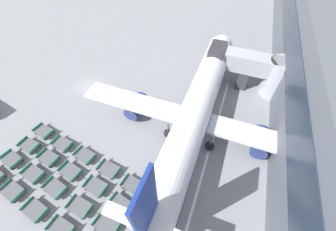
{
  "coord_description": "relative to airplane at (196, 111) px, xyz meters",
  "views": [
    {
      "loc": [
        21.96,
        -21.01,
        24.19
      ],
      "look_at": [
        15.99,
        -3.83,
        2.56
      ],
      "focal_mm": 22.0,
      "sensor_mm": 36.0,
      "label": 1
    }
  ],
  "objects": [
    {
      "name": "baggage_dolly_row_far_col_c",
      "position": [
        -12.08,
        -9.36,
        -3.08
      ],
      "size": [
        3.39,
        2.19,
        0.92
      ],
      "color": "#515459",
      "rests_on": "ground_plane"
    },
    {
      "name": "baggage_dolly_row_mid_b_col_b",
      "position": [
        -16.29,
        -11.21,
        -3.08
      ],
      "size": [
        3.39,
        2.16,
        0.92
      ],
      "color": "#515459",
      "rests_on": "ground_plane"
    },
    {
      "name": "baggage_dolly_row_mid_a_col_b",
      "position": [
        -16.61,
        -13.59,
        -3.08
      ],
      "size": [
        3.38,
        2.15,
        0.92
      ],
      "color": "#515459",
      "rests_on": "ground_plane"
    },
    {
      "name": "baggage_dolly_row_mid_b_col_a",
      "position": [
        -20.0,
        -10.53,
        -3.08
      ],
      "size": [
        3.36,
        2.02,
        0.92
      ],
      "color": "#515459",
      "rests_on": "ground_plane"
    },
    {
      "name": "baggage_dolly_row_far_col_f",
      "position": [
        -0.58,
        -11.45,
        -3.08
      ],
      "size": [
        3.38,
        2.14,
        0.92
      ],
      "color": "#515459",
      "rests_on": "ground_plane"
    },
    {
      "name": "baggage_dolly_row_mid_b_col_f",
      "position": [
        -0.99,
        -13.87,
        -3.08
      ],
      "size": [
        3.38,
        2.15,
        0.92
      ],
      "color": "#515459",
      "rests_on": "ground_plane"
    },
    {
      "name": "baggage_dolly_row_mid_a_col_c",
      "position": [
        -12.92,
        -14.18,
        -3.08
      ],
      "size": [
        3.39,
        2.21,
        0.92
      ],
      "color": "#515459",
      "rests_on": "ground_plane"
    },
    {
      "name": "baggage_dolly_row_mid_a_col_a",
      "position": [
        -20.59,
        -12.94,
        -3.08
      ],
      "size": [
        3.39,
        2.26,
        0.92
      ],
      "color": "#515459",
      "rests_on": "ground_plane"
    },
    {
      "name": "baggage_dolly_row_near_col_c",
      "position": [
        -13.38,
        -16.87,
        -3.08
      ],
      "size": [
        3.39,
        2.19,
        0.92
      ],
      "color": "#515459",
      "rests_on": "ground_plane"
    },
    {
      "name": "airplane",
      "position": [
        0.0,
        0.0,
        0.0
      ],
      "size": [
        32.73,
        36.67,
        13.18
      ],
      "color": "silver",
      "rests_on": "ground_plane"
    },
    {
      "name": "baggage_dolly_row_far_col_d",
      "position": [
        -8.2,
        -10.03,
        -3.08
      ],
      "size": [
        3.37,
        2.08,
        0.92
      ],
      "color": "#515459",
      "rests_on": "ground_plane"
    },
    {
      "name": "baggage_dolly_row_near_col_d",
      "position": [
        -9.56,
        -17.45,
        -3.08
      ],
      "size": [
        3.37,
        2.07,
        0.92
      ],
      "color": "#515459",
      "rests_on": "ground_plane"
    },
    {
      "name": "baggage_dolly_row_near_col_b",
      "position": [
        -17.3,
        -16.07,
        -3.08
      ],
      "size": [
        3.39,
        2.2,
        0.92
      ],
      "color": "#515459",
      "rests_on": "ground_plane"
    },
    {
      "name": "stand_guidance_stripe",
      "position": [
        2.86,
        -7.5,
        -3.56
      ],
      "size": [
        1.29,
        38.06,
        0.01
      ],
      "color": "white",
      "rests_on": "ground_plane"
    },
    {
      "name": "ground_plane",
      "position": [
        -19.54,
        2.74,
        -3.56
      ],
      "size": [
        500.0,
        500.0,
        0.0
      ],
      "primitive_type": "plane",
      "color": "gray"
    },
    {
      "name": "baggage_dolly_row_mid_a_col_e",
      "position": [
        -5.29,
        -15.6,
        -3.08
      ],
      "size": [
        3.39,
        2.18,
        0.92
      ],
      "color": "#515459",
      "rests_on": "ground_plane"
    },
    {
      "name": "baggage_dolly_row_far_col_b",
      "position": [
        -15.95,
        -8.85,
        -3.08
      ],
      "size": [
        3.37,
        2.05,
        0.92
      ],
      "color": "#515459",
      "rests_on": "ground_plane"
    },
    {
      "name": "baggage_dolly_row_mid_b_col_e",
      "position": [
        -4.86,
        -13.3,
        -3.08
      ],
      "size": [
        3.39,
        2.27,
        0.92
      ],
      "color": "#515459",
      "rests_on": "ground_plane"
    },
    {
      "name": "baggage_dolly_row_far_col_a",
      "position": [
        -19.78,
        -7.99,
        -3.08
      ],
      "size": [
        3.39,
        2.18,
        0.92
      ],
      "color": "#515459",
      "rests_on": "ground_plane"
    },
    {
      "name": "baggage_dolly_row_mid_a_col_d",
      "position": [
        -8.99,
        -14.99,
        -3.08
      ],
      "size": [
        3.36,
        2.02,
        0.92
      ],
      "color": "#515459",
      "rests_on": "ground_plane"
    },
    {
      "name": "baggage_dolly_row_far_col_e",
      "position": [
        -4.5,
        -10.85,
        -3.08
      ],
      "size": [
        3.38,
        2.11,
        0.92
      ],
      "color": "#515459",
      "rests_on": "ground_plane"
    },
    {
      "name": "baggage_dolly_row_mid_b_col_c",
      "position": [
        -12.53,
        -11.82,
        -3.08
      ],
      "size": [
        3.39,
        2.22,
        0.92
      ],
      "color": "#515459",
      "rests_on": "ground_plane"
    },
    {
      "name": "jet_bridge",
      "position": [
        7.0,
        11.65,
        0.23
      ],
      "size": [
        13.52,
        4.54,
        6.42
      ],
      "color": "#A8AAB2",
      "rests_on": "ground_plane"
    },
    {
      "name": "baggage_dolly_row_mid_b_col_d",
      "position": [
        -8.55,
        -12.43,
        -3.08
      ],
      "size": [
        3.37,
        2.07,
        0.92
      ],
      "color": "#515459",
      "rests_on": "ground_plane"
    }
  ]
}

